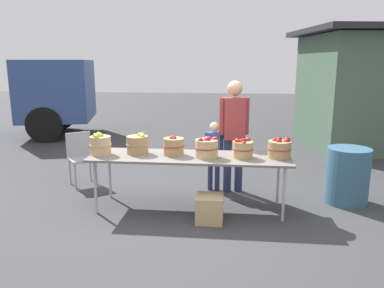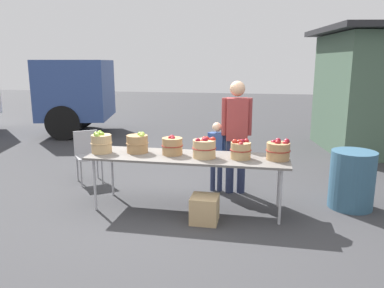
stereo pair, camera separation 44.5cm
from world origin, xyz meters
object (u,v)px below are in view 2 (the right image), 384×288
at_px(apple_basket_red_2, 241,150).
at_px(produce_crate, 205,209).
at_px(apple_basket_green_1, 138,143).
at_px(vendor_adult, 236,128).
at_px(apple_basket_red_3, 278,150).
at_px(trash_barrel, 352,180).
at_px(apple_basket_red_1, 204,148).
at_px(folding_chair, 88,152).
at_px(apple_basket_green_0, 101,143).
at_px(child_customer, 217,151).
at_px(apple_basket_red_0, 172,145).
at_px(market_table, 188,158).

distance_m(apple_basket_red_2, produce_crate, 0.90).
relative_size(apple_basket_green_1, vendor_adult, 0.18).
bearing_deg(apple_basket_red_3, vendor_adult, 129.17).
xyz_separation_m(apple_basket_green_1, trash_barrel, (2.95, 0.40, -0.48)).
height_order(apple_basket_red_1, apple_basket_red_2, apple_basket_red_1).
relative_size(apple_basket_green_1, folding_chair, 0.37).
xyz_separation_m(apple_basket_red_2, trash_barrel, (1.51, 0.48, -0.47)).
relative_size(apple_basket_green_0, vendor_adult, 0.18).
bearing_deg(vendor_adult, folding_chair, -11.47).
bearing_deg(vendor_adult, apple_basket_red_1, 57.22).
xyz_separation_m(apple_basket_green_0, apple_basket_red_2, (1.93, 0.03, -0.02)).
xyz_separation_m(apple_basket_green_0, child_customer, (1.51, 0.85, -0.25)).
relative_size(child_customer, produce_crate, 3.20).
relative_size(apple_basket_green_1, apple_basket_red_0, 1.06).
relative_size(child_customer, trash_barrel, 1.36).
distance_m(market_table, trash_barrel, 2.29).
distance_m(apple_basket_red_2, vendor_adult, 0.81).
xyz_separation_m(apple_basket_green_0, apple_basket_red_1, (1.46, 0.00, -0.01)).
distance_m(apple_basket_red_3, vendor_adult, 0.96).
distance_m(apple_basket_red_2, child_customer, 0.94).
height_order(market_table, vendor_adult, vendor_adult).
xyz_separation_m(apple_basket_green_1, produce_crate, (1.03, -0.47, -0.71)).
xyz_separation_m(apple_basket_red_3, folding_chair, (-3.09, 0.83, -0.36)).
distance_m(market_table, apple_basket_red_1, 0.29).
bearing_deg(apple_basket_green_1, produce_crate, -24.65).
relative_size(apple_basket_red_1, child_customer, 0.29).
height_order(apple_basket_green_1, apple_basket_red_3, apple_basket_green_1).
relative_size(market_table, vendor_adult, 1.57).
bearing_deg(folding_chair, vendor_adult, -40.03).
bearing_deg(apple_basket_green_0, apple_basket_red_3, 2.03).
bearing_deg(apple_basket_red_1, folding_chair, 156.83).
xyz_separation_m(apple_basket_green_0, trash_barrel, (3.44, 0.52, -0.49)).
height_order(vendor_adult, produce_crate, vendor_adult).
xyz_separation_m(apple_basket_red_2, produce_crate, (-0.41, -0.39, -0.70)).
bearing_deg(apple_basket_red_1, produce_crate, -79.70).
bearing_deg(child_customer, apple_basket_green_1, 37.99).
bearing_deg(apple_basket_red_2, apple_basket_red_3, 6.21).
xyz_separation_m(apple_basket_red_1, apple_basket_red_3, (0.96, 0.08, -0.01)).
relative_size(apple_basket_red_0, apple_basket_red_3, 0.93).
bearing_deg(folding_chair, trash_barrel, -43.42).
bearing_deg(folding_chair, market_table, -62.41).
relative_size(apple_basket_red_1, apple_basket_red_2, 1.14).
xyz_separation_m(child_customer, trash_barrel, (1.93, -0.33, -0.24)).
bearing_deg(child_customer, apple_basket_red_3, 141.95).
relative_size(market_table, folding_chair, 3.14).
distance_m(market_table, apple_basket_red_3, 1.20).
bearing_deg(produce_crate, apple_basket_red_2, 43.88).
distance_m(market_table, apple_basket_green_0, 1.23).
height_order(apple_basket_red_1, trash_barrel, apple_basket_red_1).
distance_m(market_table, vendor_adult, 1.02).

